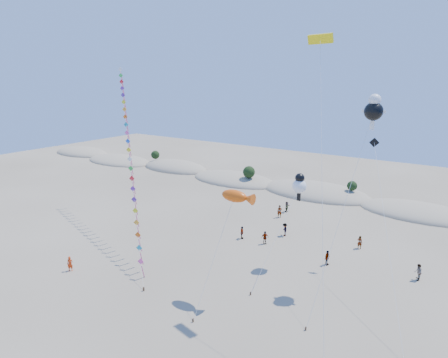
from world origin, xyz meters
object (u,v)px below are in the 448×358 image
fish_kite (238,197)px  parafoil_kite (320,47)px  flyer_foreground (70,264)px  kite_train (129,147)px

fish_kite → parafoil_kite: parafoil_kite is taller
flyer_foreground → parafoil_kite: bearing=-16.3°
fish_kite → parafoil_kite: size_ratio=0.44×
parafoil_kite → kite_train: bearing=174.4°
fish_kite → kite_train: bearing=164.3°
kite_train → fish_kite: kite_train is taller
kite_train → flyer_foreground: bearing=-76.3°
kite_train → fish_kite: 19.74m
kite_train → parafoil_kite: parafoil_kite is taller
parafoil_kite → flyer_foreground: (-21.59, -8.77, -20.41)m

